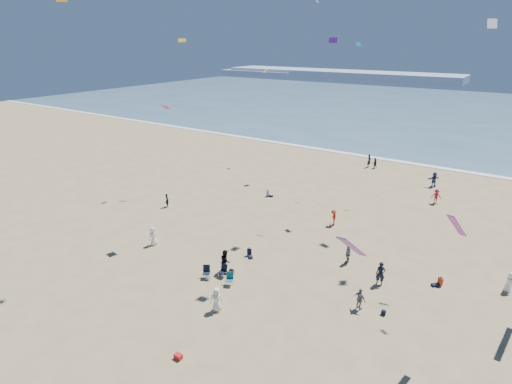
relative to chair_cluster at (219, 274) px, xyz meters
The scene contains 13 objects.
ground 6.29m from the chair_cluster, 88.95° to the right, with size 220.00×220.00×0.00m, color tan.
ocean 88.73m from the chair_cluster, 89.93° to the left, with size 220.00×100.00×0.06m, color #476B84.
surf_line 38.73m from the chair_cluster, 89.83° to the left, with size 220.00×1.20×0.08m, color white.
headland_far 174.34m from the chair_cluster, 110.09° to the left, with size 110.00×20.00×3.20m, color #7A8EA8.
headland_near 187.54m from the chair_cluster, 122.18° to the left, with size 40.00×14.00×2.00m, color #7A8EA8.
standing_flyers 11.13m from the chair_cluster, 60.74° to the left, with size 31.93×50.44×1.88m.
seated_group 3.35m from the chair_cluster, 16.90° to the left, with size 20.75×30.97×0.84m.
chair_cluster is the anchor object (origin of this frame).
white_tote 0.90m from the chair_cluster, 151.62° to the right, with size 0.35×0.20×0.40m, color white.
black_backpack 1.25m from the chair_cluster, 79.18° to the left, with size 0.30×0.22×0.38m, color black.
cooler 7.98m from the chair_cluster, 68.15° to the right, with size 0.45×0.30×0.30m, color red.
navy_bag 11.70m from the chair_cluster, 13.69° to the left, with size 0.28×0.18×0.34m, color black.
kites_aloft 17.85m from the chair_cluster, 41.89° to the left, with size 37.68×42.85×26.70m.
Camera 1 is at (16.20, -13.31, 16.71)m, focal length 28.00 mm.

